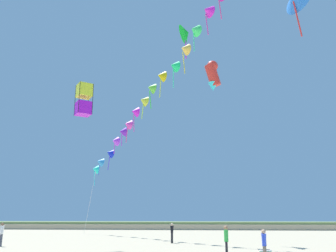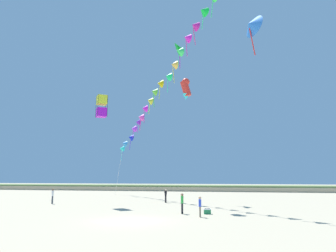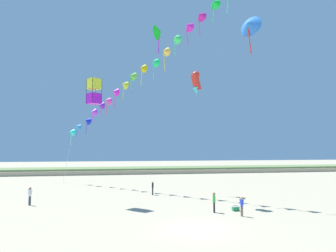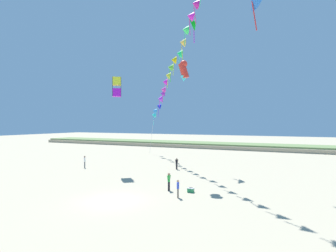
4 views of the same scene
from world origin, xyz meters
The scene contains 11 objects.
ground_plane centered at (0.00, 0.00, 0.00)m, with size 240.00×240.00×0.00m, color tan.
dune_ridge centered at (0.00, 49.59, 0.62)m, with size 120.00×10.18×1.24m.
person_near_left centered at (2.84, 4.84, 0.98)m, with size 0.23×0.59×1.69m.
person_near_right centered at (-0.98, 15.63, 0.93)m, with size 0.29×0.55×1.61m.
person_mid_center centered at (4.53, 3.04, 0.90)m, with size 0.21×0.55×1.56m.
person_far_left centered at (-13.44, 11.21, 0.99)m, with size 0.54×0.41×1.71m.
kite_banner_string centered at (-0.94, 15.86, 16.40)m, with size 23.85×28.96×25.20m.
large_kite_mid_trail centered at (0.24, 19.27, 21.22)m, with size 1.69×2.28×4.01m.
large_kite_high_solo centered at (-7.64, 10.96, 11.21)m, with size 1.58×1.58×2.56m.
large_kite_outer_drift centered at (2.59, 9.25, 12.27)m, with size 1.42×1.19×2.34m.
beach_cooler centered at (4.91, 5.18, 0.21)m, with size 0.58×0.41×0.46m.
Camera 4 is at (13.27, -17.61, 6.43)m, focal length 28.00 mm.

